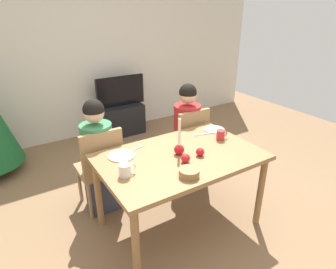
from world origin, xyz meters
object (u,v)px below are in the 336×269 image
chair_left (101,165)px  mug_left (125,170)px  person_left_child (99,159)px  mug_right (221,135)px  dining_table (180,163)px  chair_right (188,140)px  person_right_child (187,135)px  plate_left (121,156)px  tv (121,91)px  plate_right (214,129)px  bowl_walnuts (189,173)px  apple_near_candle (185,158)px  apple_by_left_plate (200,152)px  tv_stand (123,119)px  candle_centerpiece (179,147)px

chair_left → mug_left: size_ratio=6.55×
person_left_child → mug_right: size_ratio=9.41×
dining_table → person_left_child: bearing=129.1°
chair_right → person_right_child: bearing=90.0°
chair_left → plate_left: chair_left is taller
person_left_child → tv: bearing=59.9°
chair_left → tv: tv is taller
plate_right → bowl_walnuts: (-0.74, -0.58, 0.02)m
mug_right → plate_left: bearing=168.4°
person_right_child → mug_left: (-1.07, -0.69, 0.23)m
apple_near_candle → dining_table: bearing=74.3°
person_left_child → plate_right: bearing=-18.3°
chair_left → apple_near_candle: size_ratio=11.59×
tv → mug_right: tv is taller
chair_right → apple_near_candle: chair_right is taller
chair_right → apple_by_left_plate: size_ratio=12.19×
chair_right → mug_right: size_ratio=7.22×
bowl_walnuts → tv: bearing=77.6°
chair_right → bowl_walnuts: size_ratio=5.69×
tv_stand → dining_table: bearing=-100.9°
chair_left → tv_stand: (0.96, 1.69, -0.27)m
mug_right → apple_by_left_plate: mug_right is taller
plate_right → person_right_child: bearing=102.0°
candle_centerpiece → mug_left: 0.55m
dining_table → tv_stand: (0.44, 2.30, -0.43)m
mug_left → candle_centerpiece: bearing=7.2°
plate_left → mug_left: bearing=-108.1°
mug_right → apple_by_left_plate: (-0.37, -0.16, -0.01)m
tv_stand → person_right_child: bearing=-86.9°
person_left_child → apple_near_candle: 0.93m
mug_left → apple_near_candle: mug_left is taller
tv_stand → mug_right: (0.07, -2.24, 0.56)m
plate_left → apple_near_candle: apple_near_candle is taller
tv_stand → mug_left: 2.61m
person_right_child → plate_left: bearing=-158.2°
chair_left → mug_right: (1.03, -0.55, 0.29)m
chair_left → plate_right: bearing=-16.8°
bowl_walnuts → apple_near_candle: apple_near_candle is taller
bowl_walnuts → apple_near_candle: (0.10, 0.19, 0.01)m
person_left_child → apple_near_candle: (0.49, -0.77, 0.22)m
dining_table → apple_near_candle: apple_near_candle is taller
person_left_child → person_right_child: (1.05, 0.00, 0.00)m
tv_stand → apple_near_candle: bearing=-101.1°
apple_by_left_plate → candle_centerpiece: bearing=138.3°
mug_left → apple_near_candle: size_ratio=1.77×
tv → mug_left: 2.55m
mug_right → apple_near_candle: 0.57m
plate_right → apple_by_left_plate: 0.60m
dining_table → chair_left: chair_left is taller
plate_left → apple_near_candle: size_ratio=2.95×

